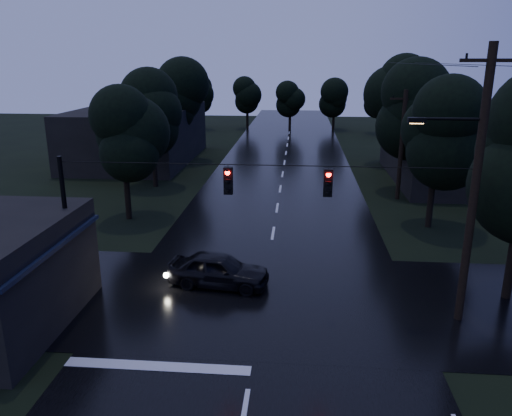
# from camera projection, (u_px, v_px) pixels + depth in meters

# --- Properties ---
(main_road) EXTENTS (12.00, 120.00, 0.02)m
(main_road) POSITION_uv_depth(u_px,v_px,m) (280.00, 189.00, 37.64)
(main_road) COLOR black
(main_road) RESTS_ON ground
(cross_street) EXTENTS (60.00, 9.00, 0.02)m
(cross_street) POSITION_uv_depth(u_px,v_px,m) (263.00, 299.00, 20.46)
(cross_street) COLOR black
(cross_street) RESTS_ON ground
(building_far_right) EXTENTS (10.00, 14.00, 4.40)m
(building_far_right) POSITION_uv_depth(u_px,v_px,m) (458.00, 154.00, 39.66)
(building_far_right) COLOR black
(building_far_right) RESTS_ON ground
(building_far_left) EXTENTS (10.00, 16.00, 5.00)m
(building_far_left) POSITION_uv_depth(u_px,v_px,m) (138.00, 134.00, 47.62)
(building_far_left) COLOR black
(building_far_left) RESTS_ON ground
(utility_pole_main) EXTENTS (3.50, 0.30, 10.00)m
(utility_pole_main) POSITION_uv_depth(u_px,v_px,m) (473.00, 184.00, 17.38)
(utility_pole_main) COLOR black
(utility_pole_main) RESTS_ON ground
(utility_pole_far) EXTENTS (2.00, 0.30, 7.50)m
(utility_pole_far) POSITION_uv_depth(u_px,v_px,m) (402.00, 144.00, 33.92)
(utility_pole_far) COLOR black
(utility_pole_far) RESTS_ON ground
(anchor_pole_left) EXTENTS (0.18, 0.18, 6.00)m
(anchor_pole_left) POSITION_uv_depth(u_px,v_px,m) (68.00, 233.00, 19.27)
(anchor_pole_left) COLOR black
(anchor_pole_left) RESTS_ON ground
(span_signals) EXTENTS (15.00, 0.37, 1.12)m
(span_signals) POSITION_uv_depth(u_px,v_px,m) (277.00, 181.00, 17.94)
(span_signals) COLOR black
(span_signals) RESTS_ON ground
(tree_left_a) EXTENTS (3.92, 3.92, 8.26)m
(tree_left_a) POSITION_uv_depth(u_px,v_px,m) (123.00, 133.00, 29.24)
(tree_left_a) COLOR black
(tree_left_a) RESTS_ON ground
(tree_left_b) EXTENTS (4.20, 4.20, 8.85)m
(tree_left_b) POSITION_uv_depth(u_px,v_px,m) (151.00, 113.00, 36.82)
(tree_left_b) COLOR black
(tree_left_b) RESTS_ON ground
(tree_left_c) EXTENTS (4.48, 4.48, 9.44)m
(tree_left_c) POSITION_uv_depth(u_px,v_px,m) (176.00, 97.00, 46.30)
(tree_left_c) COLOR black
(tree_left_c) RESTS_ON ground
(tree_right_a) EXTENTS (4.20, 4.20, 8.85)m
(tree_right_a) POSITION_uv_depth(u_px,v_px,m) (438.00, 131.00, 27.64)
(tree_right_a) COLOR black
(tree_right_a) RESTS_ON ground
(tree_right_b) EXTENTS (4.48, 4.48, 9.44)m
(tree_right_b) POSITION_uv_depth(u_px,v_px,m) (417.00, 110.00, 35.12)
(tree_right_b) COLOR black
(tree_right_b) RESTS_ON ground
(tree_right_c) EXTENTS (4.76, 4.76, 10.03)m
(tree_right_c) POSITION_uv_depth(u_px,v_px,m) (400.00, 95.00, 44.50)
(tree_right_c) COLOR black
(tree_right_c) RESTS_ON ground
(car) EXTENTS (4.54, 2.31, 1.48)m
(car) POSITION_uv_depth(u_px,v_px,m) (219.00, 270.00, 21.45)
(car) COLOR black
(car) RESTS_ON ground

